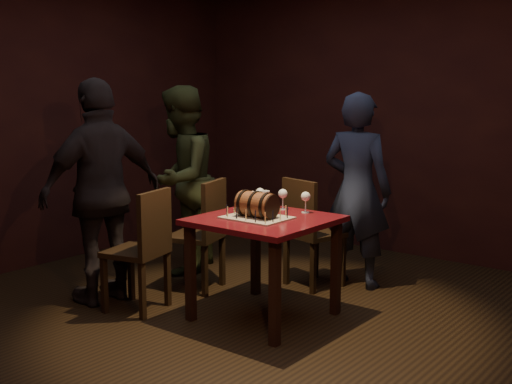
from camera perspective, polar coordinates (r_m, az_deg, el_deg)
room_shell at (r=4.46m, az=-0.97°, el=5.70°), size 5.04×5.04×2.80m
pub_table at (r=4.65m, az=0.73°, el=-3.61°), size 0.90×0.90×0.75m
cake_board at (r=4.60m, az=0.07°, el=-2.30°), size 0.45×0.35×0.01m
barrel_cake at (r=4.58m, az=0.07°, el=-1.12°), size 0.34×0.20×0.20m
birthday_candles at (r=4.59m, az=0.07°, el=-1.73°), size 0.40×0.30×0.09m
wine_glass_left at (r=4.96m, az=0.36°, el=-0.14°), size 0.07×0.07×0.16m
wine_glass_mid at (r=4.91m, az=2.40°, el=-0.23°), size 0.07×0.07×0.16m
wine_glass_right at (r=4.80m, az=4.44°, el=-0.49°), size 0.07×0.07×0.16m
pint_of_ale at (r=4.90m, az=0.81°, el=-0.79°), size 0.07×0.07×0.15m
menu_card at (r=5.00m, az=0.28°, el=-0.66°), size 0.10×0.05×0.13m
chair_back at (r=5.40m, az=4.63°, el=-3.11°), size 0.49×0.49×0.93m
chair_left_rear at (r=5.33m, az=-4.69°, el=-3.28°), size 0.50×0.50×0.93m
chair_left_front at (r=4.89m, az=-9.91°, el=-4.55°), size 0.48×0.48×0.93m
person_back at (r=5.46m, az=8.96°, el=0.13°), size 0.63×0.44×1.64m
person_left_rear at (r=5.86m, az=-6.73°, el=1.08°), size 0.92×1.01×1.70m
person_left_front at (r=5.12m, az=-13.51°, el=0.02°), size 0.56×1.08×1.76m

